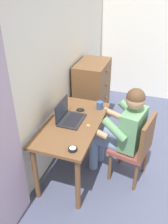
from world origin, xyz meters
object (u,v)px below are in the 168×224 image
desk (73,131)px  chair (136,146)px  dresser (92,96)px  computer_mouse (80,110)px  laptop (69,116)px  coffee_mug (100,105)px  desk_clock (73,149)px  person_seated (122,128)px

desk → chair: (0.12, -0.72, -0.13)m
dresser → computer_mouse: 0.84m
dresser → chair: size_ratio=1.21×
dresser → laptop: dresser is taller
dresser → chair: (-0.96, -0.82, -0.04)m
laptop → coffee_mug: bearing=-35.9°
desk → coffee_mug: size_ratio=9.47×
chair → coffee_mug: 0.65m
desk → dresser: (1.08, 0.10, -0.09)m
computer_mouse → laptop: bearing=147.9°
computer_mouse → coffee_mug: 0.25m
desk_clock → laptop: bearing=25.9°
laptop → coffee_mug: (0.37, -0.27, -0.00)m
laptop → coffee_mug: laptop is taller
person_seated → chair: bearing=-100.6°
chair → coffee_mug: size_ratio=7.31×
person_seated → coffee_mug: person_seated is taller
chair → coffee_mug: bearing=61.4°
chair → computer_mouse: bearing=78.1°
dresser → person_seated: bearing=-145.4°
computer_mouse → desk_clock: computer_mouse is taller
desk_clock → coffee_mug: size_ratio=0.75×
dresser → computer_mouse: (-0.81, -0.10, 0.22)m
dresser → desk_clock: (-1.53, -0.27, 0.22)m
chair → laptop: size_ratio=2.57×
desk → person_seated: bearing=-74.2°
chair → person_seated: 0.26m
coffee_mug → laptop: bearing=144.1°
person_seated → coffee_mug: bearing=53.6°
laptop → computer_mouse: (0.24, -0.06, -0.04)m
dresser → laptop: bearing=-177.9°
person_seated → desk: bearing=105.8°
desk → person_seated: (0.15, -0.54, 0.06)m
dresser → desk_clock: 1.57m
person_seated → computer_mouse: bearing=77.7°
person_seated → computer_mouse: (0.12, 0.54, 0.08)m
desk → person_seated: size_ratio=0.95×
desk → computer_mouse: (0.27, 0.00, 0.13)m
computer_mouse → desk: bearing=162.2°
chair → person_seated: person_seated is taller
dresser → coffee_mug: dresser is taller
coffee_mug → dresser: bearing=24.2°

